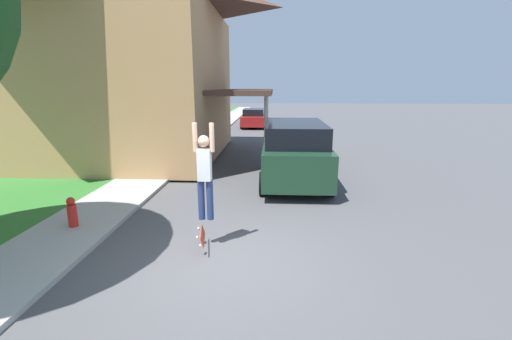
% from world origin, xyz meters
% --- Properties ---
extents(ground_plane, '(120.00, 120.00, 0.00)m').
position_xyz_m(ground_plane, '(0.00, 0.00, 0.00)').
color(ground_plane, '#49494C').
extents(lawn, '(10.00, 80.00, 0.08)m').
position_xyz_m(lawn, '(-8.00, 6.00, 0.04)').
color(lawn, '#2D6B28').
rests_on(lawn, ground_plane).
extents(sidewalk, '(1.80, 80.00, 0.10)m').
position_xyz_m(sidewalk, '(-3.60, 6.00, 0.05)').
color(sidewalk, '#9E9E99').
rests_on(sidewalk, ground_plane).
extents(house, '(13.71, 9.63, 9.11)m').
position_xyz_m(house, '(-7.12, 9.59, 4.79)').
color(house, tan).
rests_on(house, lawn).
extents(suv_parked, '(2.18, 4.49, 1.98)m').
position_xyz_m(suv_parked, '(1.49, 5.45, 1.05)').
color(suv_parked, '#193823').
rests_on(suv_parked, ground_plane).
extents(car_down_street, '(1.90, 4.34, 1.42)m').
position_xyz_m(car_down_street, '(-0.79, 21.32, 0.69)').
color(car_down_street, maroon).
rests_on(car_down_street, ground_plane).
extents(skateboarder, '(0.41, 0.22, 1.90)m').
position_xyz_m(skateboarder, '(-0.51, 0.69, 1.54)').
color(skateboarder, navy).
rests_on(skateboarder, ground_plane).
extents(skateboard, '(0.24, 0.76, 0.26)m').
position_xyz_m(skateboard, '(-0.56, 0.48, 0.29)').
color(skateboard, '#B73D23').
rests_on(skateboard, ground_plane).
extents(fire_hydrant, '(0.20, 0.20, 0.67)m').
position_xyz_m(fire_hydrant, '(-3.61, 1.26, 0.42)').
color(fire_hydrant, red).
rests_on(fire_hydrant, sidewalk).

